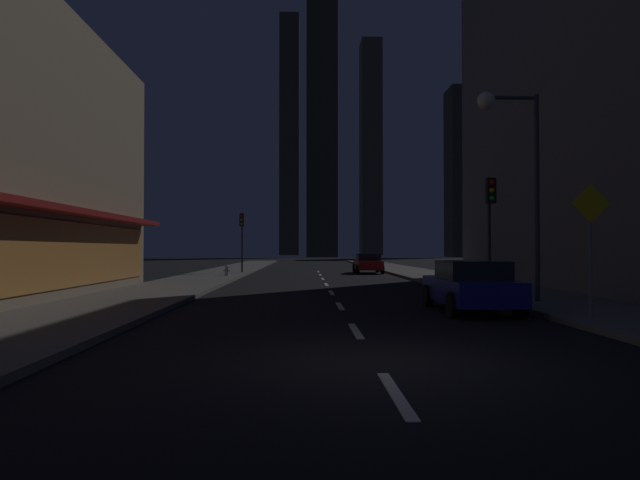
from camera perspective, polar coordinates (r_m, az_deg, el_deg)
ground_plane at (r=40.77m, az=-0.10°, el=-3.53°), size 78.00×136.00×0.10m
sidewalk_right at (r=41.55m, az=9.62°, el=-3.30°), size 4.00×76.00×0.15m
sidewalk_left at (r=41.17m, az=-9.90°, el=-3.32°), size 4.00×76.00×0.15m
lane_marking_center at (r=25.00m, az=0.91°, el=-5.02°), size 0.16×38.60×0.01m
skyscraper_distant_tall at (r=171.33m, az=-3.19°, el=10.74°), size 5.93×8.19×73.04m
skyscraper_distant_mid at (r=128.65m, az=0.17°, el=13.03°), size 6.89×8.74×65.75m
skyscraper_distant_short at (r=169.07m, az=5.28°, el=9.45°), size 6.11×8.85×64.63m
skyscraper_distant_slender at (r=129.13m, az=14.46°, el=6.76°), size 6.09×7.89×38.13m
car_parked_near at (r=16.17m, az=15.36°, el=-4.60°), size 1.98×4.24×1.45m
car_parked_far at (r=40.69m, az=4.99°, el=-2.42°), size 1.98×4.24×1.45m
fire_hydrant_far_left at (r=34.50m, az=-9.65°, el=-3.14°), size 0.42×0.30×0.65m
traffic_light_near_right at (r=20.44m, az=17.25°, el=3.05°), size 0.32×0.48×4.20m
traffic_light_far_left at (r=39.10m, az=-8.10°, el=1.12°), size 0.32×0.48×4.20m
street_lamp_right at (r=18.51m, az=19.18°, el=9.33°), size 1.96×0.56×6.58m
pedestrian_crossing_sign at (r=14.35m, az=26.26°, el=0.10°), size 0.91×0.08×3.15m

